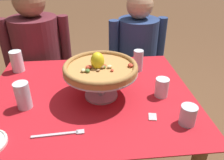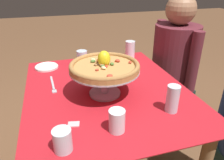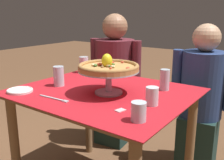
# 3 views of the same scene
# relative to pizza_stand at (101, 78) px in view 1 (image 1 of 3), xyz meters

# --- Properties ---
(dining_table) EXTENTS (1.07, 0.89, 0.75)m
(dining_table) POSITION_rel_pizza_stand_xyz_m (-0.06, 0.02, -0.23)
(dining_table) COLOR olive
(dining_table) RESTS_ON ground
(pizza_stand) EXTENTS (0.37, 0.37, 0.15)m
(pizza_stand) POSITION_rel_pizza_stand_xyz_m (0.00, 0.00, 0.00)
(pizza_stand) COLOR #B7B7C1
(pizza_stand) RESTS_ON dining_table
(pizza) EXTENTS (0.36, 0.36, 0.10)m
(pizza) POSITION_rel_pizza_stand_xyz_m (-0.00, 0.00, 0.06)
(pizza) COLOR #BC8447
(pizza) RESTS_ON pizza_stand
(water_glass_side_left) EXTENTS (0.07, 0.07, 0.13)m
(water_glass_side_left) POSITION_rel_pizza_stand_xyz_m (-0.37, -0.06, -0.05)
(water_glass_side_left) COLOR silver
(water_glass_side_left) RESTS_ON dining_table
(water_glass_back_right) EXTENTS (0.06, 0.06, 0.13)m
(water_glass_back_right) POSITION_rel_pizza_stand_xyz_m (0.24, 0.26, -0.05)
(water_glass_back_right) COLOR silver
(water_glass_back_right) RESTS_ON dining_table
(water_glass_front_right) EXTENTS (0.07, 0.07, 0.09)m
(water_glass_front_right) POSITION_rel_pizza_stand_xyz_m (0.36, -0.25, -0.07)
(water_glass_front_right) COLOR silver
(water_glass_front_right) RESTS_ON dining_table
(water_glass_back_left) EXTENTS (0.07, 0.07, 0.13)m
(water_glass_back_left) POSITION_rel_pizza_stand_xyz_m (-0.50, 0.33, -0.05)
(water_glass_back_left) COLOR white
(water_glass_back_left) RESTS_ON dining_table
(water_glass_side_right) EXTENTS (0.07, 0.07, 0.10)m
(water_glass_side_right) POSITION_rel_pizza_stand_xyz_m (0.31, -0.03, -0.06)
(water_glass_side_right) COLOR white
(water_glass_side_right) RESTS_ON dining_table
(dinner_fork) EXTENTS (0.22, 0.03, 0.01)m
(dinner_fork) POSITION_rel_pizza_stand_xyz_m (-0.18, -0.27, -0.10)
(dinner_fork) COLOR #B7B7C1
(dinner_fork) RESTS_ON dining_table
(sugar_packet) EXTENTS (0.05, 0.06, 0.00)m
(sugar_packet) POSITION_rel_pizza_stand_xyz_m (0.22, -0.20, -0.10)
(sugar_packet) COLOR beige
(sugar_packet) RESTS_ON dining_table
(diner_left) EXTENTS (0.51, 0.39, 1.21)m
(diner_left) POSITION_rel_pizza_stand_xyz_m (-0.45, 0.71, -0.26)
(diner_left) COLOR #1E3833
(diner_left) RESTS_ON ground
(diner_right) EXTENTS (0.48, 0.36, 1.15)m
(diner_right) POSITION_rel_pizza_stand_xyz_m (0.34, 0.74, -0.31)
(diner_right) COLOR #1E3833
(diner_right) RESTS_ON ground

